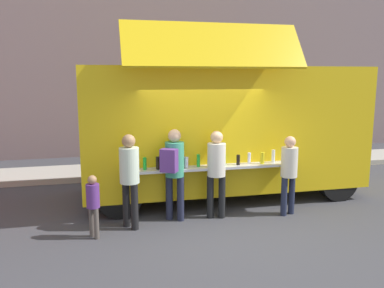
% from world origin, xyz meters
% --- Properties ---
extents(ground_plane, '(60.00, 60.00, 0.00)m').
position_xyz_m(ground_plane, '(0.00, 0.00, 0.00)').
color(ground_plane, '#38383D').
extents(curb_strip, '(28.00, 1.60, 0.15)m').
position_xyz_m(curb_strip, '(-3.23, 4.49, 0.07)').
color(curb_strip, '#9E998E').
rests_on(curb_strip, ground).
extents(building_behind, '(32.00, 2.40, 8.08)m').
position_xyz_m(building_behind, '(-2.23, 8.39, 4.04)').
color(building_behind, slate).
rests_on(building_behind, ground).
extents(food_truck_main, '(6.23, 3.05, 3.75)m').
position_xyz_m(food_truck_main, '(0.77, 1.87, 1.61)').
color(food_truck_main, gold).
rests_on(food_truck_main, ground).
extents(trash_bin, '(0.60, 0.60, 0.94)m').
position_xyz_m(trash_bin, '(4.59, 4.19, 0.47)').
color(trash_bin, '#2C633A').
rests_on(trash_bin, ground).
extents(customer_front_ordering, '(0.36, 0.35, 1.73)m').
position_xyz_m(customer_front_ordering, '(0.18, 0.40, 1.03)').
color(customer_front_ordering, black).
rests_on(customer_front_ordering, ground).
extents(customer_mid_with_backpack, '(0.51, 0.57, 1.77)m').
position_xyz_m(customer_mid_with_backpack, '(-0.64, 0.44, 1.08)').
color(customer_mid_with_backpack, '#1E2136').
rests_on(customer_mid_with_backpack, ground).
extents(customer_rear_waiting, '(0.35, 0.35, 1.74)m').
position_xyz_m(customer_rear_waiting, '(-1.49, 0.26, 1.04)').
color(customer_rear_waiting, black).
rests_on(customer_rear_waiting, ground).
extents(customer_extra_browsing, '(0.32, 0.32, 1.60)m').
position_xyz_m(customer_extra_browsing, '(1.64, 0.23, 0.95)').
color(customer_extra_browsing, '#1D2338').
rests_on(customer_extra_browsing, ground).
extents(child_near_queue, '(0.22, 0.22, 1.10)m').
position_xyz_m(child_near_queue, '(-2.14, -0.03, 0.66)').
color(child_near_queue, '#504841').
rests_on(child_near_queue, ground).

